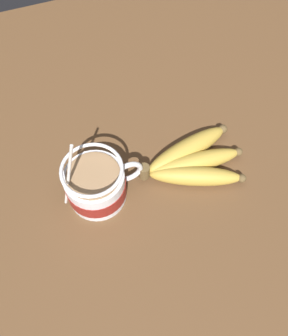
{
  "coord_description": "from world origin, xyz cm",
  "views": [
    {
      "loc": [
        -9.44,
        -23.78,
        56.09
      ],
      "look_at": [
        1.42,
        3.7,
        6.98
      ],
      "focal_mm": 35.0,
      "sensor_mm": 36.0,
      "label": 1
    }
  ],
  "objects": [
    {
      "name": "banana_bunch",
      "position": [
        10.73,
        3.01,
        4.79
      ],
      "size": [
        20.18,
        14.58,
        4.34
      ],
      "color": "brown",
      "rests_on": "table"
    },
    {
      "name": "coffee_mug",
      "position": [
        -7.34,
        3.7,
        6.74
      ],
      "size": [
        14.56,
        10.36,
        16.62
      ],
      "color": "silver",
      "rests_on": "table"
    },
    {
      "name": "table",
      "position": [
        0.0,
        0.0,
        1.44
      ],
      "size": [
        130.28,
        130.28,
        2.88
      ],
      "color": "brown",
      "rests_on": "ground"
    }
  ]
}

